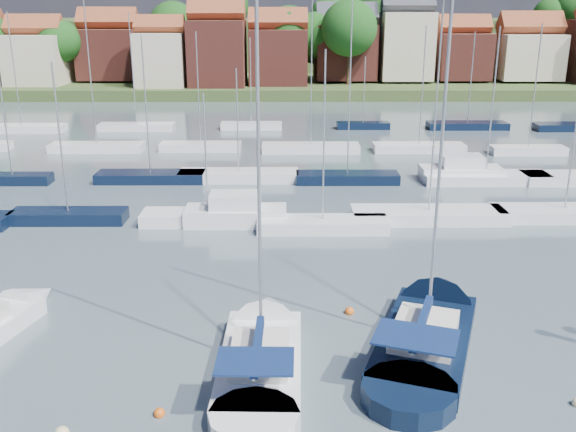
{
  "coord_description": "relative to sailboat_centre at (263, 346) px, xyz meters",
  "views": [
    {
      "loc": [
        -1.88,
        -22.33,
        14.24
      ],
      "look_at": [
        -1.72,
        14.0,
        2.53
      ],
      "focal_mm": 40.0,
      "sensor_mm": 36.0,
      "label": 1
    }
  ],
  "objects": [
    {
      "name": "buoy_d",
      "position": [
        6.76,
        -4.15,
        -0.35
      ],
      "size": [
        0.5,
        0.5,
        0.5
      ],
      "primitive_type": "sphere",
      "color": "#D85914",
      "rests_on": "ground"
    },
    {
      "name": "marina_field",
      "position": [
        4.77,
        32.76,
        0.08
      ],
      "size": [
        79.62,
        41.41,
        15.93
      ],
      "color": "silver",
      "rests_on": "ground"
    },
    {
      "name": "sailboat_navy",
      "position": [
        7.79,
        2.16,
        -0.01
      ],
      "size": [
        8.15,
        14.26,
        19.06
      ],
      "rotation": [
        0.0,
        0.0,
        1.22
      ],
      "color": "black",
      "rests_on": "ground"
    },
    {
      "name": "buoy_e",
      "position": [
        4.13,
        3.81,
        -0.35
      ],
      "size": [
        0.46,
        0.46,
        0.46
      ],
      "primitive_type": "sphere",
      "color": "#D85914",
      "rests_on": "ground"
    },
    {
      "name": "sailboat_centre",
      "position": [
        0.0,
        0.0,
        0.0
      ],
      "size": [
        3.56,
        12.45,
        16.78
      ],
      "rotation": [
        0.0,
        0.0,
        1.55
      ],
      "color": "silver",
      "rests_on": "ground"
    },
    {
      "name": "far_shore_town",
      "position": [
        5.09,
        130.28,
        4.26
      ],
      "size": [
        212.46,
        90.0,
        22.27
      ],
      "color": "#3E4B25",
      "rests_on": "ground"
    },
    {
      "name": "buoy_c",
      "position": [
        -3.66,
        -4.5,
        -0.35
      ],
      "size": [
        0.42,
        0.42,
        0.42
      ],
      "primitive_type": "sphere",
      "color": "#D85914",
      "rests_on": "ground"
    },
    {
      "name": "ground",
      "position": [
        2.86,
        37.61,
        -0.35
      ],
      "size": [
        260.0,
        260.0,
        0.0
      ],
      "primitive_type": "plane",
      "color": "#404D58",
      "rests_on": "ground"
    }
  ]
}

